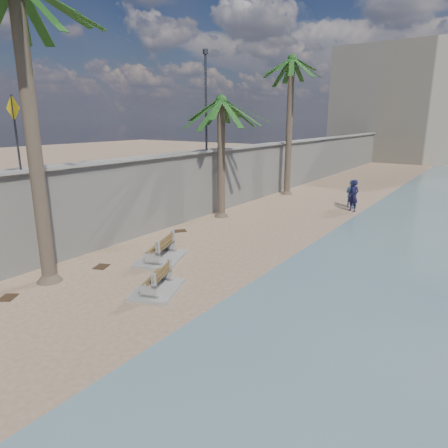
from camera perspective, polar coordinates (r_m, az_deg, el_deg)
The scene contains 15 objects.
ground_plane at distance 11.29m, azimuth -18.93°, elevation -13.87°, with size 140.00×140.00×0.00m, color #9E7D61.
seawall at distance 29.18m, azimuth 6.94°, elevation 7.78°, with size 0.45×70.00×3.50m, color gray.
wall_cap at distance 29.02m, azimuth 7.05°, elevation 11.30°, with size 0.80×70.00×0.12m, color gray.
end_building at distance 58.60m, azimuth 25.40°, elevation 15.13°, with size 18.00×12.00×14.00m, color #B7AA93.
bench_near at distance 12.81m, azimuth -9.60°, elevation -8.01°, with size 1.91×2.23×0.79m.
bench_far at distance 15.47m, azimuth -9.06°, elevation -3.73°, with size 2.19×2.57×0.91m.
palm_mid at distance 21.56m, azimuth -0.39°, elevation 17.08°, with size 5.00×5.00×7.09m.
palm_back at distance 28.97m, azimuth 9.70°, elevation 21.92°, with size 5.00×5.00×10.03m.
pedestrian_sign at distance 15.04m, azimuth -27.73°, elevation 12.74°, with size 0.78×0.07×2.40m.
streetlight at distance 22.17m, azimuth -2.61°, elevation 18.36°, with size 0.28×0.28×5.12m.
person_a at distance 24.44m, azimuth 18.04°, elevation 4.19°, with size 0.77×0.52×2.14m, color #151437.
person_b at distance 25.53m, azimuth 17.78°, elevation 4.37°, with size 0.92×0.71×1.91m, color #4B709B.
debris_b at distance 13.94m, azimuth -28.48°, elevation -9.21°, with size 0.53×0.42×0.03m, color #382616.
debris_c at distance 19.41m, azimuth -6.32°, elevation -0.98°, with size 0.60×0.48×0.03m, color #382616.
debris_d at distance 15.38m, azimuth -17.11°, elevation -5.84°, with size 0.55×0.44×0.03m, color #382616.
Camera 1 is at (8.22, -5.67, 5.26)m, focal length 32.00 mm.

